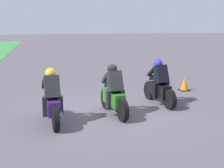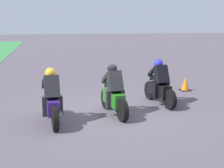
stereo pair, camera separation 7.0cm
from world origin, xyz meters
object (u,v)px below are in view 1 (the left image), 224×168
(rider_lane_a, at_px, (159,86))
(traffic_cone, at_px, (184,84))
(rider_lane_c, at_px, (52,101))
(rider_lane_b, at_px, (114,94))

(rider_lane_a, bearing_deg, traffic_cone, -52.81)
(rider_lane_a, relative_size, rider_lane_c, 1.00)
(rider_lane_a, distance_m, rider_lane_b, 1.96)
(rider_lane_c, xyz_separation_m, traffic_cone, (3.02, -5.31, -0.36))
(rider_lane_b, bearing_deg, traffic_cone, -61.39)
(traffic_cone, bearing_deg, rider_lane_b, 126.87)
(rider_lane_a, relative_size, traffic_cone, 3.60)
(rider_lane_b, height_order, rider_lane_c, same)
(rider_lane_c, bearing_deg, traffic_cone, -65.11)
(rider_lane_a, height_order, rider_lane_b, same)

